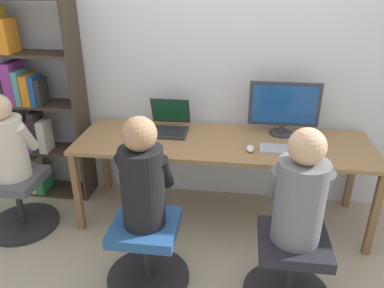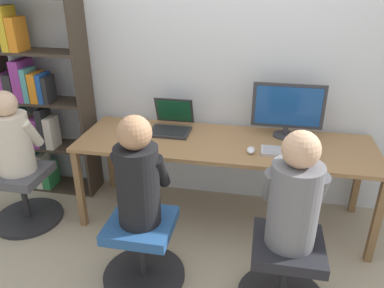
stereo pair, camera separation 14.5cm
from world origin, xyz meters
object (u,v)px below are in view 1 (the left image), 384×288
object	(u,v)px
laptop	(168,125)
office_chair_right	(147,252)
person_at_monitor	(300,192)
office_chair_side	(19,201)
desktop_monitor	(284,108)
bookshelf	(25,109)
person_at_laptop	(142,177)
keyboard	(288,150)
office_chair_left	(290,268)
person_near_shelf	(6,142)

from	to	relation	value
laptop	office_chair_right	size ratio (longest dim) A/B	0.61
person_at_monitor	laptop	bearing A→B (deg)	134.64
laptop	office_chair_side	world-z (taller)	laptop
desktop_monitor	person_at_monitor	bearing A→B (deg)	-88.95
desktop_monitor	bookshelf	xyz separation A→B (m)	(-2.19, -0.01, -0.11)
person_at_laptop	office_chair_right	bearing A→B (deg)	-90.00
person_at_monitor	office_chair_side	bearing A→B (deg)	167.34
person_at_monitor	person_at_laptop	bearing A→B (deg)	178.34
keyboard	office_chair_left	bearing A→B (deg)	-90.48
keyboard	office_chair_left	xyz separation A→B (m)	(-0.01, -0.69, -0.49)
person_at_laptop	keyboard	bearing A→B (deg)	35.70
keyboard	person_at_laptop	xyz separation A→B (m)	(-0.92, -0.66, 0.07)
person_at_laptop	bookshelf	world-z (taller)	bookshelf
office_chair_right	office_chair_side	size ratio (longest dim) A/B	1.00
laptop	bookshelf	size ratio (longest dim) A/B	0.20
laptop	bookshelf	bearing A→B (deg)	178.04
person_near_shelf	person_at_monitor	bearing A→B (deg)	-12.78
desktop_monitor	person_at_monitor	distance (m)	1.02
person_at_monitor	person_at_laptop	xyz separation A→B (m)	(-0.91, 0.03, 0.01)
person_at_monitor	desktop_monitor	bearing A→B (deg)	91.05
office_chair_right	person_at_monitor	world-z (taller)	person_at_monitor
keyboard	bookshelf	size ratio (longest dim) A/B	0.24
desktop_monitor	bookshelf	world-z (taller)	bookshelf
office_chair_left	person_at_monitor	world-z (taller)	person_at_monitor
desktop_monitor	person_at_laptop	world-z (taller)	person_at_laptop
person_at_monitor	bookshelf	world-z (taller)	bookshelf
desktop_monitor	person_near_shelf	world-z (taller)	desktop_monitor
person_at_monitor	office_chair_right	bearing A→B (deg)	178.64
office_chair_left	office_chair_side	xyz separation A→B (m)	(-2.07, 0.47, 0.00)
office_chair_right	office_chair_side	world-z (taller)	same
person_at_monitor	office_chair_left	bearing A→B (deg)	-90.00
keyboard	office_chair_side	xyz separation A→B (m)	(-2.07, -0.22, -0.49)
desktop_monitor	keyboard	bearing A→B (deg)	-85.65
laptop	person_at_laptop	bearing A→B (deg)	-88.54
person_at_monitor	person_at_laptop	distance (m)	0.91
person_near_shelf	office_chair_side	bearing A→B (deg)	-90.00
office_chair_right	person_near_shelf	distance (m)	1.34
desktop_monitor	office_chair_side	xyz separation A→B (m)	(-2.05, -0.54, -0.70)
laptop	office_chair_side	distance (m)	1.34
office_chair_side	person_near_shelf	world-z (taller)	person_near_shelf
desktop_monitor	office_chair_right	size ratio (longest dim) A/B	0.99
bookshelf	person_near_shelf	bearing A→B (deg)	-75.27
laptop	person_at_monitor	world-z (taller)	person_at_monitor
bookshelf	person_near_shelf	world-z (taller)	bookshelf
keyboard	desktop_monitor	bearing A→B (deg)	94.35
desktop_monitor	office_chair_right	world-z (taller)	desktop_monitor
laptop	person_at_monitor	size ratio (longest dim) A/B	0.49
keyboard	person_at_monitor	distance (m)	0.69
office_chair_right	person_at_monitor	bearing A→B (deg)	-1.36
bookshelf	office_chair_side	size ratio (longest dim) A/B	3.13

